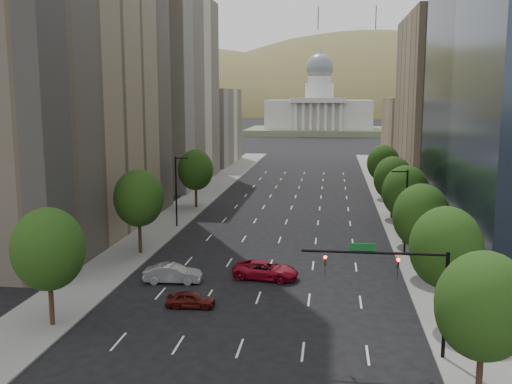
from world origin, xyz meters
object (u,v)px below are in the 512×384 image
at_px(car_silver, 173,273).
at_px(car_red_far, 266,270).
at_px(car_maroon, 191,299).
at_px(traffic_signal, 406,279).
at_px(capitol, 319,114).

bearing_deg(car_silver, car_red_far, -79.34).
bearing_deg(car_red_far, car_silver, 112.87).
distance_m(car_maroon, car_red_far, 9.52).
bearing_deg(car_maroon, car_silver, 23.49).
distance_m(traffic_signal, car_red_far, 18.96).
relative_size(car_maroon, car_silver, 0.76).
distance_m(traffic_signal, car_maroon, 17.66).
xyz_separation_m(car_silver, car_red_far, (8.09, 2.16, -0.01)).
xyz_separation_m(capitol, car_maroon, (-5.00, -212.61, -7.92)).
relative_size(traffic_signal, car_silver, 1.79).
bearing_deg(traffic_signal, car_silver, 144.97).
bearing_deg(car_silver, traffic_signal, -129.31).
distance_m(traffic_signal, capitol, 219.99).
relative_size(car_silver, car_red_far, 0.85).
distance_m(capitol, car_maroon, 212.81).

